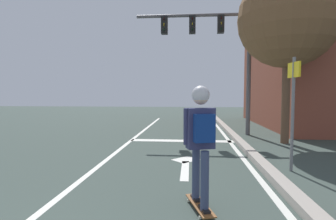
{
  "coord_description": "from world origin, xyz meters",
  "views": [
    {
      "loc": [
        2.02,
        -0.42,
        1.57
      ],
      "look_at": [
        1.37,
        7.02,
        1.1
      ],
      "focal_mm": 28.19,
      "sensor_mm": 36.0,
      "label": 1
    }
  ],
  "objects_px": {
    "skateboard": "(200,205)",
    "street_sign_post": "(293,97)",
    "traffic_signal_mast": "(214,41)",
    "roadside_tree": "(288,19)",
    "skater": "(201,131)"
  },
  "relations": [
    {
      "from": "skateboard",
      "to": "roadside_tree",
      "type": "xyz_separation_m",
      "value": [
        2.83,
        5.03,
        3.8
      ]
    },
    {
      "from": "roadside_tree",
      "to": "street_sign_post",
      "type": "bearing_deg",
      "value": -106.73
    },
    {
      "from": "skater",
      "to": "traffic_signal_mast",
      "type": "relative_size",
      "value": 0.33
    },
    {
      "from": "traffic_signal_mast",
      "to": "skater",
      "type": "bearing_deg",
      "value": -96.32
    },
    {
      "from": "skateboard",
      "to": "roadside_tree",
      "type": "bearing_deg",
      "value": 60.66
    },
    {
      "from": "skater",
      "to": "street_sign_post",
      "type": "bearing_deg",
      "value": 45.98
    },
    {
      "from": "skateboard",
      "to": "skater",
      "type": "bearing_deg",
      "value": -73.31
    },
    {
      "from": "skater",
      "to": "street_sign_post",
      "type": "xyz_separation_m",
      "value": [
        1.9,
        1.96,
        0.41
      ]
    },
    {
      "from": "traffic_signal_mast",
      "to": "street_sign_post",
      "type": "relative_size",
      "value": 2.12
    },
    {
      "from": "skateboard",
      "to": "street_sign_post",
      "type": "bearing_deg",
      "value": 45.66
    },
    {
      "from": "traffic_signal_mast",
      "to": "roadside_tree",
      "type": "height_order",
      "value": "roadside_tree"
    },
    {
      "from": "street_sign_post",
      "to": "roadside_tree",
      "type": "relative_size",
      "value": 0.42
    },
    {
      "from": "skater",
      "to": "street_sign_post",
      "type": "height_order",
      "value": "street_sign_post"
    },
    {
      "from": "skateboard",
      "to": "roadside_tree",
      "type": "distance_m",
      "value": 6.91
    },
    {
      "from": "skateboard",
      "to": "traffic_signal_mast",
      "type": "height_order",
      "value": "traffic_signal_mast"
    }
  ]
}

